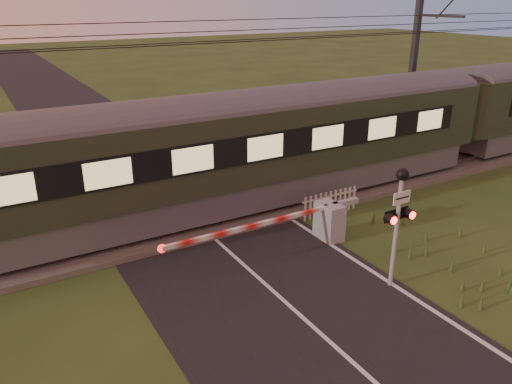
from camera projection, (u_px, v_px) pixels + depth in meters
ground at (312, 327)px, 10.92m from camera, size 160.00×160.00×0.00m
road at (319, 332)px, 10.74m from camera, size 6.00×140.00×0.03m
track_bed at (193, 218)px, 16.12m from camera, size 140.00×3.40×0.39m
overhead_wires at (183, 35)px, 14.05m from camera, size 120.00×0.62×0.62m
train at (453, 114)px, 21.00m from camera, size 39.39×2.72×3.66m
boom_gate at (322, 221)px, 14.57m from camera, size 6.29×0.86×1.15m
crossing_signal at (399, 207)px, 11.70m from camera, size 0.79×0.34×3.10m
picket_fence at (330, 203)px, 16.39m from camera, size 2.22×0.07×0.83m
catenary_mast at (414, 66)px, 22.04m from camera, size 0.24×2.47×7.50m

